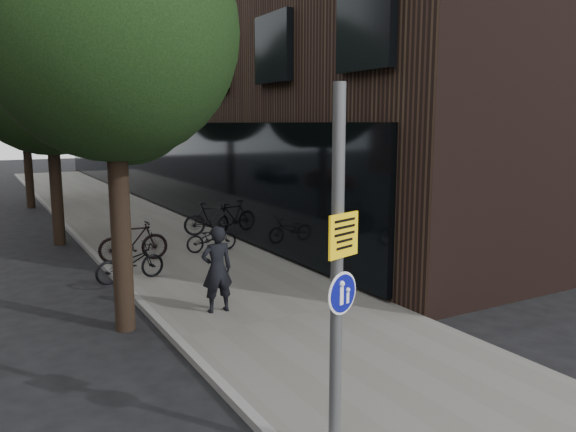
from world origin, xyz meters
TOP-DOWN VIEW (x-y plane):
  - ground at (0.00, 0.00)m, footprint 120.00×120.00m
  - sidewalk at (0.25, 10.00)m, footprint 4.50×60.00m
  - curb_edge at (-2.00, 10.00)m, footprint 0.15×60.00m
  - building_right_dark_brick at (8.50, 22.00)m, footprint 12.00×40.00m
  - street_tree_near at (-2.53, 4.64)m, footprint 4.40×4.40m
  - street_tree_mid at (-2.53, 13.14)m, footprint 5.00×5.00m
  - street_tree_far at (-2.53, 22.14)m, footprint 5.00×5.00m
  - signpost at (-1.53, -0.79)m, footprint 0.46×0.17m
  - pedestrian at (-0.85, 4.27)m, footprint 0.64×0.43m
  - parked_bike_facade_near at (1.03, 9.27)m, footprint 1.52×0.54m
  - parked_bike_facade_far at (1.94, 11.54)m, footprint 1.89×0.89m
  - parked_bike_curb_near at (-1.80, 7.30)m, footprint 1.74×0.85m
  - parked_bike_curb_far at (-1.24, 9.17)m, footprint 1.86×0.64m

SIDE VIEW (x-z plane):
  - ground at x=0.00m, z-range 0.00..0.00m
  - sidewalk at x=0.25m, z-range 0.00..0.12m
  - curb_edge at x=-2.00m, z-range 0.00..0.13m
  - parked_bike_facade_near at x=1.03m, z-range 0.12..0.92m
  - parked_bike_curb_near at x=-1.80m, z-range 0.12..1.00m
  - parked_bike_facade_far at x=1.94m, z-range 0.12..1.21m
  - parked_bike_curb_far at x=-1.24m, z-range 0.12..1.22m
  - pedestrian at x=-0.85m, z-range 0.12..1.83m
  - signpost at x=-1.53m, z-range 0.14..4.22m
  - street_tree_near at x=-2.53m, z-range 1.36..8.86m
  - street_tree_mid at x=-2.53m, z-range 1.21..9.01m
  - street_tree_far at x=-2.53m, z-range 1.21..9.01m
  - building_right_dark_brick at x=8.50m, z-range 0.00..18.00m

